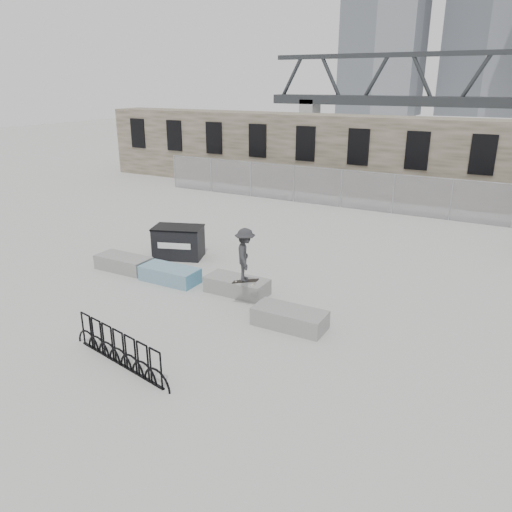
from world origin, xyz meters
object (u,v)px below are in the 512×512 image
Objects in this scene: planter_center_right at (237,285)px; dumpster at (179,242)px; planter_offset at (290,317)px; planter_center_left at (170,274)px; bike_rack at (119,349)px; planter_far_left at (124,262)px; skateboarder at (245,255)px.

planter_center_right is 4.15m from dumpster.
planter_center_right and planter_offset have the same top height.
dumpster is at bearing 153.25° from planter_center_right.
planter_center_left and planter_center_right have the same top height.
bike_rack is (2.25, -4.73, 0.17)m from planter_center_left.
planter_far_left is 5.62m from skateboarder.
skateboarder is (4.50, -2.71, 1.06)m from dumpster.
planter_far_left is at bearing 177.78° from planter_center_left.
planter_far_left and planter_center_left have the same top height.
dumpster is 1.24× the size of skateboarder.
planter_offset is at bearing -27.40° from planter_center_right.
planter_far_left is 1.00× the size of planter_center_right.
dumpster is (-1.23, 2.11, 0.33)m from planter_center_left.
bike_rack is (4.38, -4.82, 0.17)m from planter_far_left.
planter_center_left and planter_offset have the same top height.
skateboarder is at bearing -46.49° from planter_center_right.
planter_far_left is 2.25m from dumpster.
planter_center_left is 2.48m from planter_center_right.
planter_far_left is 1.18× the size of skateboarder.
dumpster is at bearing 116.92° from bike_rack.
planter_center_left is 0.57× the size of bike_rack.
planter_offset is (2.44, -1.26, 0.00)m from planter_center_right.
planter_center_right is 4.99m from bike_rack.
planter_center_left is 1.00× the size of planter_center_right.
planter_far_left is at bearing 171.15° from planter_offset.
bike_rack is at bearing -64.59° from planter_center_left.
dumpster is 0.60× the size of bike_rack.
planter_center_left is at bearing 168.33° from planter_offset.
bike_rack is 2.09× the size of skateboarder.
planter_center_right is 0.95× the size of dumpster.
skateboarder is (-1.63, 0.41, 1.40)m from planter_offset.
planter_far_left is 1.00× the size of planter_offset.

